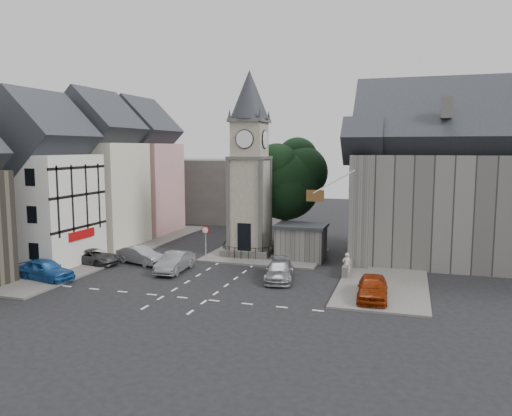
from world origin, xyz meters
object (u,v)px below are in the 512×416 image
(clock_tower, at_px, (250,164))
(pedestrian, at_px, (346,265))
(stone_shelter, at_px, (301,242))
(car_west_blue, at_px, (45,270))
(car_east_red, at_px, (372,288))

(clock_tower, xyz_separation_m, pedestrian, (9.22, -4.99, -7.22))
(stone_shelter, distance_m, car_west_blue, 20.32)
(pedestrian, bearing_deg, car_west_blue, -4.73)
(car_east_red, bearing_deg, clock_tower, 135.13)
(car_east_red, relative_size, pedestrian, 2.57)
(stone_shelter, distance_m, pedestrian, 6.34)
(car_east_red, bearing_deg, car_west_blue, -177.30)
(clock_tower, bearing_deg, stone_shelter, -5.84)
(car_west_blue, bearing_deg, stone_shelter, -42.39)
(car_east_red, bearing_deg, pedestrian, 110.18)
(stone_shelter, bearing_deg, car_west_blue, -143.39)
(car_west_blue, relative_size, car_east_red, 1.01)
(stone_shelter, distance_m, car_east_red, 11.95)
(clock_tower, height_order, pedestrian, clock_tower)
(stone_shelter, xyz_separation_m, car_west_blue, (-16.30, -12.11, -0.75))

